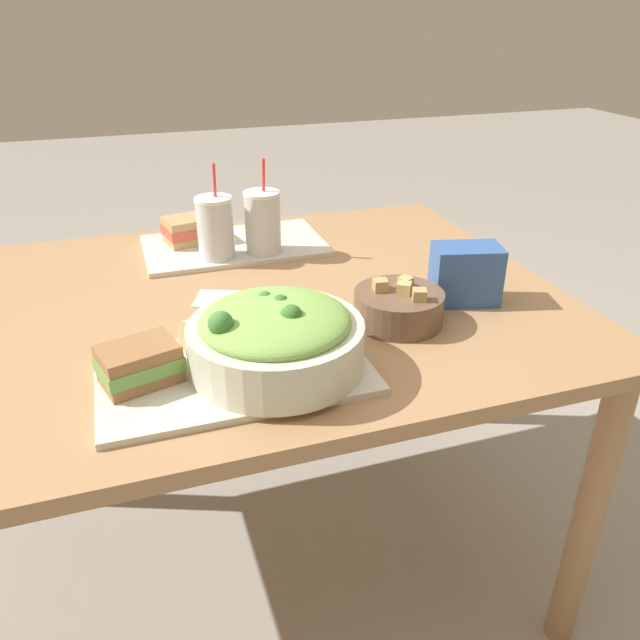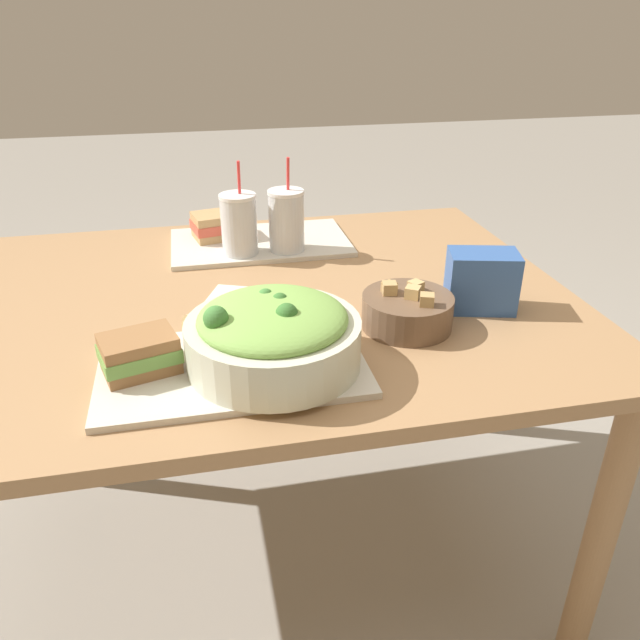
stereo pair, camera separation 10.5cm
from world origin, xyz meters
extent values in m
plane|color=gray|center=(0.00, 0.00, 0.00)|extent=(12.00, 12.00, 0.00)
cube|color=#A37A51|center=(0.00, 0.00, 0.72)|extent=(1.37, 1.00, 0.03)
cylinder|color=#A37A51|center=(0.63, -0.44, 0.35)|extent=(0.06, 0.06, 0.71)
cylinder|color=#A37A51|center=(-0.63, 0.44, 0.35)|extent=(0.06, 0.06, 0.71)
cylinder|color=#A37A51|center=(0.63, 0.44, 0.35)|extent=(0.06, 0.06, 0.71)
cube|color=beige|center=(-0.05, -0.29, 0.74)|extent=(0.44, 0.27, 0.01)
cube|color=beige|center=(0.07, 0.30, 0.74)|extent=(0.44, 0.27, 0.01)
cylinder|color=beige|center=(0.02, -0.30, 0.79)|extent=(0.29, 0.29, 0.08)
ellipsoid|color=#7FB251|center=(0.02, -0.30, 0.83)|extent=(0.25, 0.25, 0.06)
sphere|color=#427F38|center=(-0.07, -0.33, 0.86)|extent=(0.04, 0.04, 0.04)
sphere|color=#427F38|center=(0.01, -0.25, 0.85)|extent=(0.03, 0.03, 0.03)
sphere|color=#38702D|center=(0.04, -0.33, 0.86)|extent=(0.04, 0.04, 0.04)
sphere|color=#38702D|center=(0.04, -0.28, 0.85)|extent=(0.03, 0.03, 0.03)
cube|color=beige|center=(0.03, -0.34, 0.84)|extent=(0.05, 0.05, 0.01)
cube|color=beige|center=(0.07, -0.29, 0.84)|extent=(0.05, 0.05, 0.01)
cube|color=beige|center=(-0.01, -0.24, 0.84)|extent=(0.06, 0.06, 0.01)
cylinder|color=brown|center=(0.29, -0.20, 0.77)|extent=(0.17, 0.17, 0.06)
cylinder|color=#5B2D19|center=(0.29, -0.20, 0.79)|extent=(0.15, 0.15, 0.01)
cube|color=tan|center=(0.31, -0.24, 0.81)|extent=(0.03, 0.03, 0.03)
cube|color=tan|center=(0.26, -0.18, 0.81)|extent=(0.03, 0.03, 0.03)
cube|color=tan|center=(0.29, -0.20, 0.81)|extent=(0.04, 0.04, 0.03)
cube|color=tan|center=(0.26, -0.17, 0.81)|extent=(0.03, 0.03, 0.02)
cube|color=tan|center=(0.31, -0.18, 0.81)|extent=(0.03, 0.03, 0.02)
cube|color=olive|center=(-0.20, -0.28, 0.76)|extent=(0.14, 0.11, 0.02)
cube|color=#6B9E47|center=(-0.20, -0.28, 0.78)|extent=(0.14, 0.12, 0.02)
cube|color=olive|center=(-0.20, -0.28, 0.80)|extent=(0.14, 0.11, 0.02)
cylinder|color=tan|center=(-0.05, -0.19, 0.78)|extent=(0.15, 0.12, 0.06)
cylinder|color=beige|center=(0.01, -0.16, 0.78)|extent=(0.03, 0.06, 0.06)
cube|color=tan|center=(-0.03, 0.35, 0.76)|extent=(0.13, 0.11, 0.02)
cube|color=#C64C38|center=(-0.03, 0.35, 0.78)|extent=(0.14, 0.12, 0.02)
cube|color=tan|center=(-0.03, 0.35, 0.80)|extent=(0.13, 0.11, 0.02)
cylinder|color=silver|center=(0.01, 0.22, 0.82)|extent=(0.08, 0.08, 0.14)
cylinder|color=black|center=(0.01, 0.22, 0.81)|extent=(0.07, 0.07, 0.11)
cylinder|color=white|center=(0.01, 0.22, 0.89)|extent=(0.09, 0.09, 0.01)
cylinder|color=red|center=(0.02, 0.22, 0.93)|extent=(0.01, 0.02, 0.09)
cylinder|color=silver|center=(0.13, 0.22, 0.82)|extent=(0.08, 0.08, 0.14)
cylinder|color=maroon|center=(0.13, 0.22, 0.81)|extent=(0.07, 0.07, 0.11)
cylinder|color=white|center=(0.13, 0.22, 0.89)|extent=(0.09, 0.09, 0.01)
cylinder|color=red|center=(0.13, 0.22, 0.93)|extent=(0.01, 0.02, 0.09)
cube|color=#335BA3|center=(0.46, -0.15, 0.80)|extent=(0.15, 0.11, 0.12)
cube|color=silver|center=(-0.01, 0.01, 0.74)|extent=(0.14, 0.12, 0.00)
camera|label=1|loc=(-0.19, -1.17, 1.29)|focal=35.00mm
camera|label=2|loc=(-0.09, -1.19, 1.29)|focal=35.00mm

